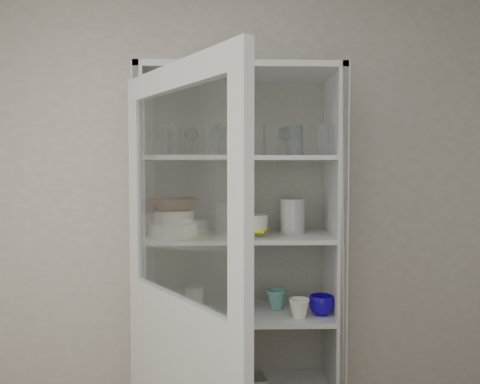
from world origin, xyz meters
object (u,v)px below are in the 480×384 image
(white_ramekin, at_px, (252,222))
(white_canister, at_px, (194,298))
(goblet_0, at_px, (192,141))
(teal_jar, at_px, (243,298))
(goblet_1, at_px, (219,142))
(tin_box, at_px, (248,383))
(yellow_trivet, at_px, (252,230))
(mug_white, at_px, (299,308))
(cream_bowl, at_px, (174,216))
(terracotta_bowl, at_px, (174,204))
(glass_platter, at_px, (252,233))
(pantry_cabinet, at_px, (240,292))
(goblet_3, at_px, (285,140))
(mug_teal, at_px, (277,299))
(grey_bowl_stack, at_px, (293,216))
(cream_dish, at_px, (212,383))
(mug_blue, at_px, (322,305))
(plate_stack_front, at_px, (174,230))
(plate_stack_back, at_px, (176,222))
(cupboard_door, at_px, (180,354))
(measuring_cups, at_px, (205,312))
(goblet_2, at_px, (288,140))

(white_ramekin, bearing_deg, white_canister, 168.67)
(goblet_0, bearing_deg, teal_jar, -15.42)
(goblet_1, bearing_deg, tin_box, -33.71)
(yellow_trivet, bearing_deg, goblet_0, 157.52)
(mug_white, bearing_deg, cream_bowl, 174.93)
(cream_bowl, relative_size, terracotta_bowl, 0.81)
(cream_bowl, distance_m, glass_platter, 0.40)
(pantry_cabinet, xyz_separation_m, goblet_3, (0.24, 0.00, 0.81))
(goblet_0, distance_m, goblet_1, 0.15)
(terracotta_bowl, bearing_deg, mug_teal, 11.40)
(grey_bowl_stack, distance_m, teal_jar, 0.50)
(cream_dish, bearing_deg, grey_bowl_stack, 8.66)
(cream_bowl, distance_m, white_ramekin, 0.39)
(yellow_trivet, bearing_deg, cream_dish, -173.59)
(terracotta_bowl, distance_m, mug_blue, 0.90)
(plate_stack_front, bearing_deg, cream_dish, 12.12)
(white_canister, height_order, tin_box, white_canister)
(plate_stack_back, bearing_deg, terracotta_bowl, -85.68)
(plate_stack_front, bearing_deg, cupboard_door, -81.05)
(cream_dish, bearing_deg, tin_box, 6.31)
(terracotta_bowl, bearing_deg, grey_bowl_stack, 9.71)
(plate_stack_front, xyz_separation_m, terracotta_bowl, (0.00, 0.00, 0.13))
(pantry_cabinet, xyz_separation_m, measuring_cups, (-0.18, -0.15, -0.06))
(pantry_cabinet, distance_m, goblet_0, 0.85)
(cupboard_door, bearing_deg, pantry_cabinet, 125.29)
(pantry_cabinet, xyz_separation_m, goblet_2, (0.26, 0.05, 0.81))
(cream_bowl, distance_m, mug_blue, 0.87)
(goblet_0, height_order, goblet_3, goblet_3)
(white_ramekin, bearing_deg, cupboard_door, -117.81)
(plate_stack_back, distance_m, mug_teal, 0.68)
(mug_blue, bearing_deg, pantry_cabinet, 144.43)
(grey_bowl_stack, bearing_deg, mug_blue, -37.35)
(mug_teal, xyz_separation_m, white_canister, (-0.43, 0.02, 0.01))
(goblet_2, height_order, teal_jar, goblet_2)
(cream_dish, bearing_deg, goblet_0, 125.12)
(goblet_2, distance_m, goblet_3, 0.05)
(plate_stack_front, bearing_deg, goblet_1, 36.31)
(pantry_cabinet, bearing_deg, terracotta_bowl, -156.79)
(terracotta_bowl, height_order, glass_platter, terracotta_bowl)
(white_ramekin, xyz_separation_m, grey_bowl_stack, (0.22, 0.04, 0.02))
(goblet_3, xyz_separation_m, tin_box, (-0.20, -0.09, -1.26))
(goblet_1, distance_m, white_canister, 0.83)
(mug_blue, bearing_deg, teal_jar, 146.83)
(cupboard_door, bearing_deg, cream_dish, 135.67)
(white_canister, bearing_deg, mug_white, -17.52)
(tin_box, bearing_deg, mug_white, -23.07)
(teal_jar, height_order, cream_dish, teal_jar)
(terracotta_bowl, relative_size, grey_bowl_stack, 1.35)
(pantry_cabinet, relative_size, plate_stack_back, 10.84)
(cream_dish, bearing_deg, terracotta_bowl, -167.88)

